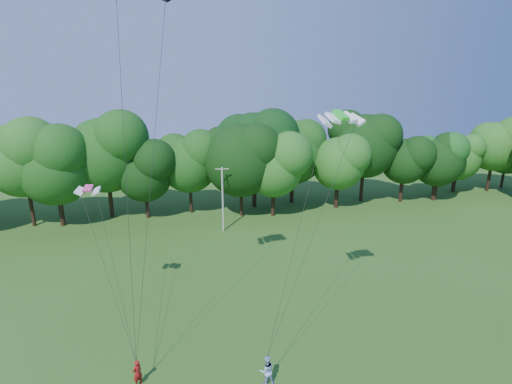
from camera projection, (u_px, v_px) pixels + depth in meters
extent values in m
cylinder|color=#B7B7AE|center=(223.00, 200.00, 44.05)|extent=(0.18, 0.18, 7.36)
cube|color=#B7B7AE|center=(222.00, 169.00, 43.03)|extent=(1.47, 0.23, 0.08)
imported|color=maroon|center=(137.00, 373.00, 22.71)|extent=(0.71, 0.69, 1.64)
imported|color=#AEC3F1|center=(267.00, 370.00, 22.77)|extent=(0.94, 0.76, 1.83)
cube|color=#21DE2B|center=(341.00, 115.00, 23.74)|extent=(2.86, 1.65, 0.56)
cube|color=#D93C85|center=(88.00, 188.00, 26.59)|extent=(1.71, 1.02, 0.35)
cylinder|color=#311D13|center=(254.00, 189.00, 52.52)|extent=(0.50, 0.50, 4.94)
ellipsoid|color=black|center=(254.00, 139.00, 50.63)|extent=(9.88, 9.88, 10.78)
cylinder|color=#2E2112|center=(436.00, 188.00, 55.41)|extent=(0.40, 0.40, 3.37)
ellipsoid|color=#184E18|center=(440.00, 157.00, 54.12)|extent=(6.73, 6.73, 7.34)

